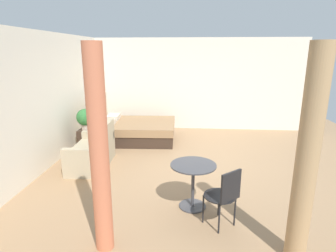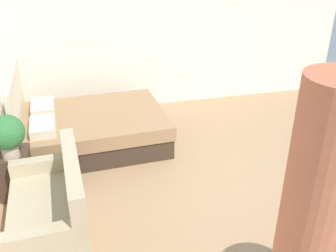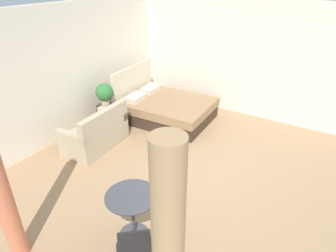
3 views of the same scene
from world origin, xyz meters
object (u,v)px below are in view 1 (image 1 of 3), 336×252
object	(u,v)px
bed	(134,130)
couch	(93,152)
cafe_chair_near_window	(225,193)
potted_plant	(85,118)
vase	(89,125)
nightstand	(88,140)
balcony_table	(193,177)

from	to	relation	value
bed	couch	world-z (taller)	bed
couch	cafe_chair_near_window	distance (m)	3.16
potted_plant	vase	xyz separation A→B (m)	(0.22, 0.01, -0.22)
nightstand	potted_plant	world-z (taller)	potted_plant
balcony_table	bed	bearing A→B (deg)	25.56
balcony_table	nightstand	bearing A→B (deg)	47.09
couch	nightstand	distance (m)	0.98
nightstand	vase	distance (m)	0.37
nightstand	balcony_table	bearing A→B (deg)	-132.91
potted_plant	balcony_table	distance (m)	3.36
potted_plant	balcony_table	xyz separation A→B (m)	(-2.23, -2.49, -0.35)
vase	potted_plant	bearing A→B (deg)	-177.85
couch	cafe_chair_near_window	bearing A→B (deg)	-128.07
bed	couch	xyz separation A→B (m)	(-1.85, 0.49, 0.02)
nightstand	bed	bearing A→B (deg)	-43.61
nightstand	balcony_table	world-z (taller)	balcony_table
couch	potted_plant	bearing A→B (deg)	28.80
bed	cafe_chair_near_window	bearing A→B (deg)	-152.23
nightstand	cafe_chair_near_window	world-z (taller)	cafe_chair_near_window
bed	potted_plant	world-z (taller)	bed
potted_plant	cafe_chair_near_window	world-z (taller)	potted_plant
potted_plant	vase	size ratio (longest dim) A/B	3.15
couch	balcony_table	distance (m)	2.53
nightstand	potted_plant	xyz separation A→B (m)	(-0.10, -0.02, 0.57)
couch	balcony_table	size ratio (longest dim) A/B	1.93
cafe_chair_near_window	potted_plant	bearing A→B (deg)	46.93
couch	vase	distance (m)	1.13
nightstand	couch	bearing A→B (deg)	-153.23
bed	cafe_chair_near_window	xyz separation A→B (m)	(-3.79, -2.00, 0.23)
nightstand	vase	world-z (taller)	vase
bed	vase	distance (m)	1.30
potted_plant	balcony_table	bearing A→B (deg)	-131.83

